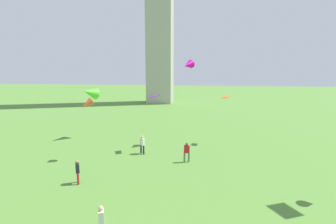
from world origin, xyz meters
The scene contains 9 objects.
person_0 centered at (-7.26, 14.20, 0.98)m, with size 0.43×0.52×1.72m.
person_1 centered at (-4.21, 21.23, 1.00)m, with size 0.53×0.49×1.77m.
person_2 centered at (-3.23, 8.46, 0.98)m, with size 0.41×0.51×1.73m.
person_3 centered at (0.14, 19.54, 1.00)m, with size 0.54×0.35×1.76m.
kite_flying_0 centered at (-3.19, 22.58, 5.43)m, with size 1.08×1.24×0.35m.
kite_flying_2 centered at (-0.19, 25.33, 8.42)m, with size 1.47×1.65×1.12m.
kite_flying_3 centered at (-8.62, 19.17, 4.98)m, with size 1.37×1.37×1.12m.
kite_flying_5 centered at (3.82, 26.13, 5.05)m, with size 0.86×1.08×0.21m.
kite_flying_6 centered at (-11.48, 26.29, 5.33)m, with size 2.07×2.44×1.71m.
Camera 1 is at (1.42, -2.51, 8.15)m, focal length 28.21 mm.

